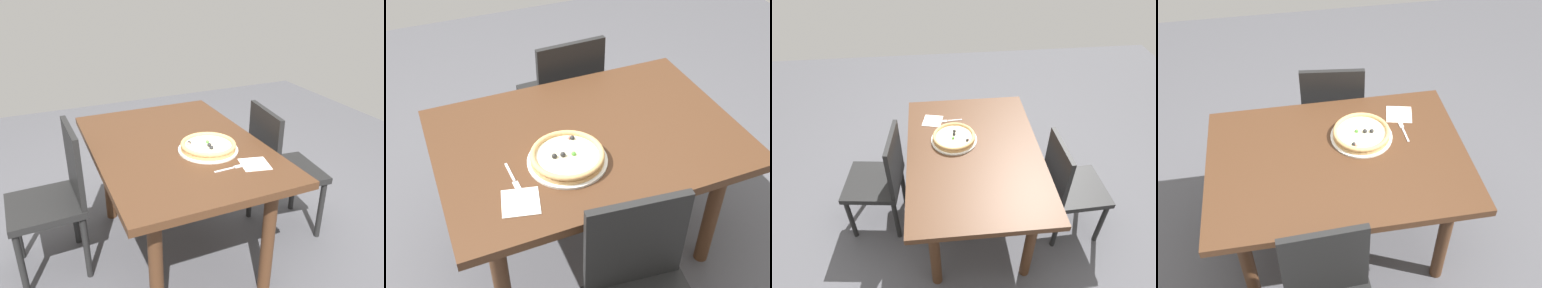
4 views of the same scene
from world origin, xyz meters
The scene contains 8 objects.
ground_plane centered at (0.00, 0.00, 0.00)m, with size 6.00×6.00×0.00m, color #4C4C51.
dining_table centered at (0.00, 0.00, 0.63)m, with size 1.32×0.92×0.73m.
chair_near centered at (-0.14, -0.67, 0.48)m, with size 0.42×0.42×0.87m.
chair_far centered at (0.06, 0.67, 0.48)m, with size 0.44×0.44×0.87m.
plate centered at (0.14, 0.13, 0.73)m, with size 0.33×0.33×0.01m, color silver.
pizza centered at (0.14, 0.13, 0.76)m, with size 0.30×0.30×0.04m.
fork centered at (0.38, 0.15, 0.73)m, with size 0.02×0.17×0.00m.
napkin centered at (0.39, 0.27, 0.73)m, with size 0.14×0.14×0.00m, color white.
Camera 3 is at (-1.72, 0.24, 2.31)m, focal length 32.06 mm.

